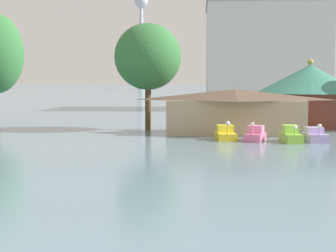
{
  "coord_description": "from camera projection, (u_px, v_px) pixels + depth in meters",
  "views": [
    {
      "loc": [
        5.71,
        -10.61,
        5.11
      ],
      "look_at": [
        3.82,
        19.5,
        2.44
      ],
      "focal_mm": 53.28,
      "sensor_mm": 36.0,
      "label": 1
    }
  ],
  "objects": [
    {
      "name": "pedal_boat_lime",
      "position": [
        291.0,
        135.0,
        42.43
      ],
      "size": [
        1.62,
        3.11,
        1.57
      ],
      "rotation": [
        0.0,
        0.0,
        -1.48
      ],
      "color": "#8CCC3F",
      "rests_on": "ground"
    },
    {
      "name": "distant_broadcast_tower",
      "position": [
        141.0,
        18.0,
        364.3
      ],
      "size": [
        9.9,
        9.9,
        121.28
      ],
      "color": "#B7BCC6",
      "rests_on": "ground"
    },
    {
      "name": "pedal_boat_pink",
      "position": [
        255.0,
        135.0,
        43.35
      ],
      "size": [
        2.23,
        2.94,
        1.7
      ],
      "rotation": [
        0.0,
        0.0,
        -1.9
      ],
      "color": "pink",
      "rests_on": "ground"
    },
    {
      "name": "boathouse",
      "position": [
        234.0,
        110.0,
        49.52
      ],
      "size": [
        14.3,
        6.76,
        4.4
      ],
      "color": "tan",
      "rests_on": "ground"
    },
    {
      "name": "shoreline_tree_mid",
      "position": [
        148.0,
        57.0,
        52.69
      ],
      "size": [
        7.09,
        7.09,
        11.3
      ],
      "color": "brown",
      "rests_on": "ground"
    },
    {
      "name": "pedal_boat_yellow",
      "position": [
        225.0,
        134.0,
        44.19
      ],
      "size": [
        1.95,
        2.99,
        1.76
      ],
      "rotation": [
        0.0,
        0.0,
        -1.46
      ],
      "color": "yellow",
      "rests_on": "ground"
    },
    {
      "name": "green_roof_pavilion",
      "position": [
        310.0,
        91.0,
        58.17
      ],
      "size": [
        12.59,
        12.59,
        7.81
      ],
      "color": "brown",
      "rests_on": "ground"
    },
    {
      "name": "background_building_block",
      "position": [
        264.0,
        56.0,
        93.58
      ],
      "size": [
        22.02,
        17.32,
        20.0
      ],
      "color": "silver",
      "rests_on": "ground"
    },
    {
      "name": "pedal_boat_lavender",
      "position": [
        315.0,
        136.0,
        42.72
      ],
      "size": [
        1.83,
        2.78,
        1.64
      ],
      "rotation": [
        0.0,
        0.0,
        -1.49
      ],
      "color": "#B299D8",
      "rests_on": "ground"
    }
  ]
}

